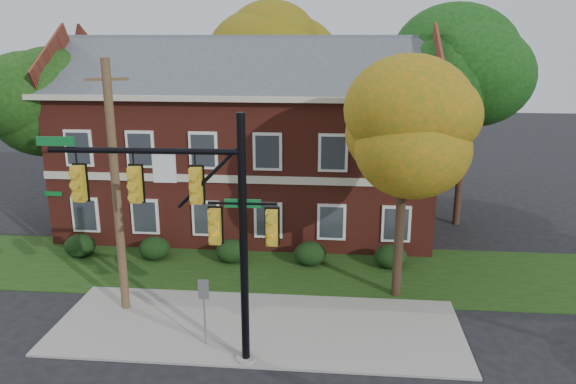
# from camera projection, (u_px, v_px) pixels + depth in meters

# --- Properties ---
(ground) EXTENTS (120.00, 120.00, 0.00)m
(ground) POSITION_uv_depth(u_px,v_px,m) (253.00, 343.00, 18.45)
(ground) COLOR black
(ground) RESTS_ON ground
(sidewalk) EXTENTS (14.00, 5.00, 0.08)m
(sidewalk) POSITION_uv_depth(u_px,v_px,m) (258.00, 327.00, 19.40)
(sidewalk) COLOR gray
(sidewalk) RESTS_ON ground
(grass_strip) EXTENTS (30.00, 6.00, 0.04)m
(grass_strip) POSITION_uv_depth(u_px,v_px,m) (274.00, 269.00, 24.20)
(grass_strip) COLOR #193811
(grass_strip) RESTS_ON ground
(apartment_building) EXTENTS (18.80, 8.80, 9.74)m
(apartment_building) POSITION_uv_depth(u_px,v_px,m) (248.00, 132.00, 28.76)
(apartment_building) COLOR maroon
(apartment_building) RESTS_ON ground
(hedge_far_left) EXTENTS (1.40, 1.26, 1.05)m
(hedge_far_left) POSITION_uv_depth(u_px,v_px,m) (80.00, 246.00, 25.54)
(hedge_far_left) COLOR black
(hedge_far_left) RESTS_ON ground
(hedge_left) EXTENTS (1.40, 1.26, 1.05)m
(hedge_left) POSITION_uv_depth(u_px,v_px,m) (155.00, 248.00, 25.23)
(hedge_left) COLOR black
(hedge_left) RESTS_ON ground
(hedge_center) EXTENTS (1.40, 1.26, 1.05)m
(hedge_center) POSITION_uv_depth(u_px,v_px,m) (231.00, 251.00, 24.91)
(hedge_center) COLOR black
(hedge_center) RESTS_ON ground
(hedge_right) EXTENTS (1.40, 1.26, 1.05)m
(hedge_right) POSITION_uv_depth(u_px,v_px,m) (310.00, 254.00, 24.60)
(hedge_right) COLOR black
(hedge_right) RESTS_ON ground
(hedge_far_right) EXTENTS (1.40, 1.26, 1.05)m
(hedge_far_right) POSITION_uv_depth(u_px,v_px,m) (391.00, 256.00, 24.29)
(hedge_far_right) COLOR black
(hedge_far_right) RESTS_ON ground
(tree_near_right) EXTENTS (4.50, 4.25, 8.58)m
(tree_near_right) POSITION_uv_depth(u_px,v_px,m) (412.00, 126.00, 19.90)
(tree_near_right) COLOR black
(tree_near_right) RESTS_ON ground
(tree_left_rear) EXTENTS (5.40, 5.10, 8.88)m
(tree_left_rear) POSITION_uv_depth(u_px,v_px,m) (52.00, 99.00, 28.10)
(tree_left_rear) COLOR black
(tree_left_rear) RESTS_ON ground
(tree_right_rear) EXTENTS (6.30, 5.95, 10.62)m
(tree_right_rear) POSITION_uv_depth(u_px,v_px,m) (476.00, 70.00, 27.73)
(tree_right_rear) COLOR black
(tree_right_rear) RESTS_ON ground
(tree_far_rear) EXTENTS (6.84, 6.46, 11.52)m
(tree_far_rear) POSITION_uv_depth(u_px,v_px,m) (288.00, 51.00, 35.12)
(tree_far_rear) COLOR black
(tree_far_rear) RESTS_ON ground
(traffic_signal) EXTENTS (6.93, 0.62, 7.73)m
(traffic_signal) POSITION_uv_depth(u_px,v_px,m) (195.00, 214.00, 16.16)
(traffic_signal) COLOR gray
(traffic_signal) RESTS_ON ground
(utility_pole) EXTENTS (1.35, 0.61, 9.07)m
(utility_pole) POSITION_uv_depth(u_px,v_px,m) (116.00, 189.00, 19.50)
(utility_pole) COLOR #4E3C24
(utility_pole) RESTS_ON ground
(sign_post) EXTENTS (0.34, 0.07, 2.35)m
(sign_post) POSITION_uv_depth(u_px,v_px,m) (204.00, 302.00, 17.82)
(sign_post) COLOR slate
(sign_post) RESTS_ON ground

